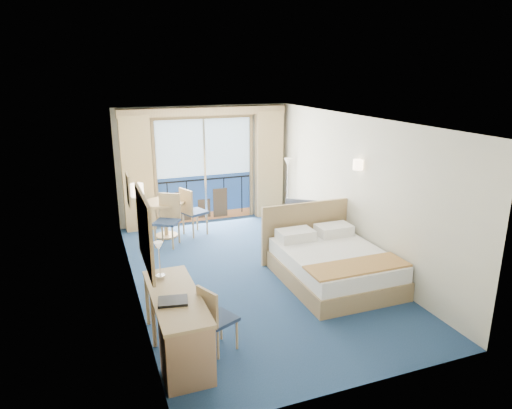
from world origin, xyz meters
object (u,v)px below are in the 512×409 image
(bed, at_px, (332,263))
(table_chair_b, at_px, (168,217))
(desk, at_px, (184,340))
(table_chair_a, at_px, (191,209))
(nightstand, at_px, (326,236))
(desk_chair, at_px, (214,316))
(round_table, at_px, (165,210))
(armchair, at_px, (300,221))
(floor_lamp, at_px, (288,173))

(bed, height_order, table_chair_b, bed)
(desk, relative_size, table_chair_a, 1.61)
(nightstand, relative_size, desk_chair, 0.68)
(bed, xyz_separation_m, desk_chair, (-2.42, -1.28, 0.19))
(round_table, height_order, table_chair_b, table_chair_b)
(table_chair_a, bearing_deg, nightstand, -150.16)
(armchair, xyz_separation_m, desk, (-3.24, -3.57, 0.05))
(desk, bearing_deg, floor_lamp, 54.14)
(bed, distance_m, desk_chair, 2.75)
(round_table, xyz_separation_m, table_chair_b, (-0.02, -0.48, -0.00))
(desk_chair, xyz_separation_m, round_table, (0.16, 4.45, 0.09))
(bed, height_order, floor_lamp, floor_lamp)
(floor_lamp, bearing_deg, round_table, -177.42)
(desk, xyz_separation_m, table_chair_b, (0.58, 4.26, 0.15))
(desk, distance_m, table_chair_a, 4.75)
(table_chair_b, bearing_deg, armchair, 16.69)
(table_chair_a, height_order, table_chair_b, table_chair_b)
(nightstand, bearing_deg, floor_lamp, 87.84)
(floor_lamp, distance_m, table_chair_b, 3.05)
(bed, distance_m, table_chair_a, 3.50)
(nightstand, xyz_separation_m, desk_chair, (-3.00, -2.52, 0.20))
(desk, height_order, desk_chair, desk_chair)
(floor_lamp, xyz_separation_m, desk, (-3.52, -4.87, -0.69))
(nightstand, bearing_deg, table_chair_b, 153.22)
(nightstand, bearing_deg, armchair, 104.94)
(bed, height_order, round_table, bed)
(desk_chair, xyz_separation_m, table_chair_b, (0.14, 3.97, 0.09))
(armchair, xyz_separation_m, round_table, (-2.64, 1.17, 0.20))
(nightstand, distance_m, armchair, 0.79)
(armchair, distance_m, floor_lamp, 1.52)
(armchair, distance_m, round_table, 2.89)
(nightstand, height_order, floor_lamp, floor_lamp)
(nightstand, relative_size, table_chair_a, 0.58)
(round_table, relative_size, table_chair_b, 0.83)
(nightstand, bearing_deg, bed, -115.13)
(bed, bearing_deg, table_chair_a, 119.59)
(nightstand, xyz_separation_m, table_chair_a, (-2.31, 1.79, 0.29))
(nightstand, relative_size, table_chair_b, 0.58)
(floor_lamp, xyz_separation_m, table_chair_a, (-2.39, -0.27, -0.54))
(nightstand, distance_m, table_chair_b, 3.22)
(floor_lamp, distance_m, desk_chair, 5.56)
(table_chair_b, bearing_deg, round_table, 118.21)
(nightstand, bearing_deg, desk, -140.77)
(floor_lamp, bearing_deg, nightstand, -92.16)
(desk, bearing_deg, nightstand, 39.23)
(armchair, xyz_separation_m, table_chair_a, (-2.10, 1.04, 0.20))
(bed, distance_m, armchair, 2.04)
(floor_lamp, xyz_separation_m, table_chair_b, (-2.94, -0.62, -0.54))
(armchair, distance_m, table_chair_a, 2.35)
(floor_lamp, distance_m, table_chair_a, 2.46)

